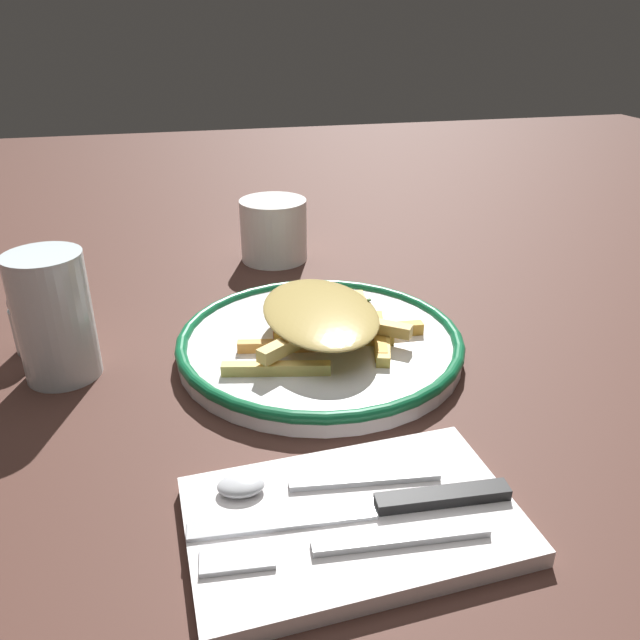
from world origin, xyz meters
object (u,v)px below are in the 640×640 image
Objects in this scene: plate at (320,343)px; napkin at (353,520)px; fork at (346,544)px; salt_shaker at (28,319)px; water_glass at (54,317)px; knife at (382,505)px; spoon at (290,483)px; fries_heap at (324,318)px; coffee_mug at (270,230)px.

napkin is (-0.23, 0.03, -0.01)m from plate.
salt_shaker reaches higher than fork.
water_glass is 0.07m from salt_shaker.
napkin is 1.79× the size of water_glass.
napkin is 0.39m from salt_shaker.
spoon is (0.03, 0.05, 0.00)m from knife.
fork reaches higher than napkin.
water_glass reaches higher than salt_shaker.
plate is 2.35× the size of water_glass.
napkin is 0.03m from fork.
fork is at bearing -144.64° from water_glass.
napkin is at bearing 170.94° from fries_heap.
coffee_mug is (0.47, -0.06, 0.02)m from spoon.
salt_shaker is at bearing 32.45° from water_glass.
water_glass is at bearing 86.11° from plate.
salt_shaker is at bearing 40.67° from knife.
fries_heap is 1.71× the size of water_glass.
coffee_mug reaches higher than salt_shaker.
fries_heap is 0.23m from napkin.
fries_heap is 0.26m from fork.
napkin is at bearing -24.26° from fork.
knife is at bearing -139.33° from salt_shaker.
napkin is 1.00× the size of knife.
fork is (-0.26, 0.05, -0.02)m from fries_heap.
coffee_mug is (0.25, -0.23, -0.02)m from water_glass.
fork is at bearing 155.74° from napkin.
knife reaches higher than napkin.
spoon is at bearing 161.23° from plate.
plate is at bearing -8.05° from napkin.
salt_shaker reaches higher than plate.
napkin is 0.32m from water_glass.
fries_heap reaches higher than fork.
fries_heap reaches higher than plate.
fries_heap is 1.76× the size of coffee_mug.
fork is (-0.26, 0.04, 0.00)m from plate.
water_glass is at bearing 137.15° from coffee_mug.
coffee_mug reaches higher than fork.
coffee_mug is (0.27, 0.01, 0.00)m from fries_heap.
water_glass reaches higher than coffee_mug.
fries_heap is at bearing -93.87° from water_glass.
fries_heap is 1.32× the size of spoon.
water_glass is at bearing 42.28° from knife.
fries_heap is at bearing -104.48° from salt_shaker.
coffee_mug is at bearing 0.86° from plate.
napkin is at bearing 86.25° from knife.
knife is 3.08× the size of salt_shaker.
salt_shaker is (0.30, 0.26, 0.02)m from knife.
fries_heap reaches higher than spoon.
coffee_mug is at bearing -1.10° from knife.
coffee_mug is (0.53, -0.04, 0.03)m from fork.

